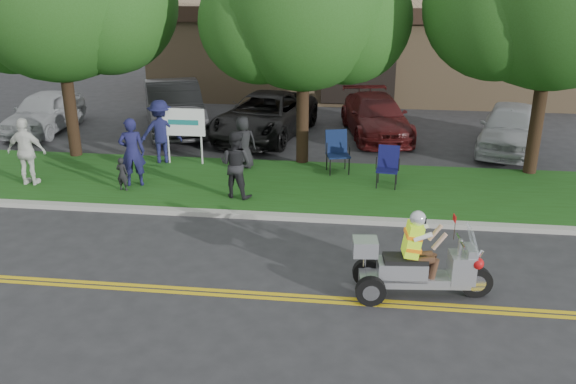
# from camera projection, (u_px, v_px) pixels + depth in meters

# --- Properties ---
(ground) EXTENTS (120.00, 120.00, 0.00)m
(ground) POSITION_uv_depth(u_px,v_px,m) (238.00, 281.00, 11.62)
(ground) COLOR #28282B
(ground) RESTS_ON ground
(centerline_near) EXTENTS (60.00, 0.10, 0.01)m
(centerline_near) POSITION_uv_depth(u_px,v_px,m) (232.00, 296.00, 11.08)
(centerline_near) COLOR gold
(centerline_near) RESTS_ON ground
(centerline_far) EXTENTS (60.00, 0.10, 0.01)m
(centerline_far) POSITION_uv_depth(u_px,v_px,m) (234.00, 291.00, 11.22)
(centerline_far) COLOR gold
(centerline_far) RESTS_ON ground
(curb) EXTENTS (60.00, 0.25, 0.12)m
(curb) POSITION_uv_depth(u_px,v_px,m) (264.00, 216.00, 14.42)
(curb) COLOR #A8A89E
(curb) RESTS_ON ground
(grass_verge) EXTENTS (60.00, 4.00, 0.10)m
(grass_verge) POSITION_uv_depth(u_px,v_px,m) (276.00, 185.00, 16.42)
(grass_verge) COLOR #1E4813
(grass_verge) RESTS_ON ground
(commercial_building) EXTENTS (18.00, 8.20, 4.00)m
(commercial_building) POSITION_uv_depth(u_px,v_px,m) (360.00, 46.00, 28.28)
(commercial_building) COLOR #9E7F5B
(commercial_building) RESTS_ON ground
(tree_mid) EXTENTS (5.88, 4.80, 7.05)m
(tree_mid) POSITION_uv_depth(u_px,v_px,m) (305.00, 11.00, 16.69)
(tree_mid) COLOR #332114
(tree_mid) RESTS_ON ground
(business_sign) EXTENTS (1.25, 0.06, 1.75)m
(business_sign) POSITION_uv_depth(u_px,v_px,m) (184.00, 125.00, 17.62)
(business_sign) COLOR silver
(business_sign) RESTS_ON ground
(trike_scooter) EXTENTS (2.55, 0.89, 1.67)m
(trike_scooter) POSITION_uv_depth(u_px,v_px,m) (416.00, 267.00, 10.90)
(trike_scooter) COLOR black
(trike_scooter) RESTS_ON ground
(lawn_chair_a) EXTENTS (0.76, 0.78, 1.17)m
(lawn_chair_a) POSITION_uv_depth(u_px,v_px,m) (337.00, 149.00, 17.14)
(lawn_chair_a) COLOR black
(lawn_chair_a) RESTS_ON grass_verge
(lawn_chair_b) EXTENTS (0.62, 0.64, 1.06)m
(lawn_chair_b) POSITION_uv_depth(u_px,v_px,m) (388.00, 164.00, 16.08)
(lawn_chair_b) COLOR black
(lawn_chair_b) RESTS_ON grass_verge
(spectator_adult_left) EXTENTS (0.77, 0.62, 1.83)m
(spectator_adult_left) POSITION_uv_depth(u_px,v_px,m) (132.00, 152.00, 15.96)
(spectator_adult_left) COLOR #181843
(spectator_adult_left) RESTS_ON grass_verge
(spectator_adult_mid) EXTENTS (0.97, 0.84, 1.71)m
(spectator_adult_mid) POSITION_uv_depth(u_px,v_px,m) (236.00, 164.00, 15.19)
(spectator_adult_mid) COLOR black
(spectator_adult_mid) RESTS_ON grass_verge
(spectator_adult_right) EXTENTS (1.06, 0.45, 1.80)m
(spectator_adult_right) POSITION_uv_depth(u_px,v_px,m) (27.00, 152.00, 16.03)
(spectator_adult_right) COLOR silver
(spectator_adult_right) RESTS_ON grass_verge
(spectator_chair_a) EXTENTS (1.36, 1.02, 1.86)m
(spectator_chair_a) POSITION_uv_depth(u_px,v_px,m) (161.00, 131.00, 17.82)
(spectator_chair_a) COLOR #181942
(spectator_chair_a) RESTS_ON grass_verge
(spectator_chair_b) EXTENTS (0.86, 0.69, 1.52)m
(spectator_chair_b) POSITION_uv_depth(u_px,v_px,m) (243.00, 142.00, 17.37)
(spectator_chair_b) COLOR black
(spectator_chair_b) RESTS_ON grass_verge
(child_left) EXTENTS (0.35, 0.26, 0.88)m
(child_left) POSITION_uv_depth(u_px,v_px,m) (122.00, 174.00, 15.77)
(child_left) COLOR black
(child_left) RESTS_ON grass_verge
(parked_car_far_left) EXTENTS (1.78, 4.15, 1.40)m
(parked_car_far_left) POSITION_uv_depth(u_px,v_px,m) (44.00, 112.00, 21.62)
(parked_car_far_left) COLOR #9D9FA3
(parked_car_far_left) RESTS_ON ground
(parked_car_left) EXTENTS (3.65, 5.54, 1.73)m
(parked_car_left) POSITION_uv_depth(u_px,v_px,m) (174.00, 107.00, 21.60)
(parked_car_left) COLOR #282729
(parked_car_left) RESTS_ON ground
(parked_car_mid) EXTENTS (3.51, 5.71, 1.48)m
(parked_car_mid) POSITION_uv_depth(u_px,v_px,m) (265.00, 116.00, 20.88)
(parked_car_mid) COLOR black
(parked_car_mid) RESTS_ON ground
(parked_car_right) EXTENTS (2.80, 5.00, 1.37)m
(parked_car_right) POSITION_uv_depth(u_px,v_px,m) (376.00, 116.00, 21.05)
(parked_car_right) COLOR #451011
(parked_car_right) RESTS_ON ground
(parked_car_far_right) EXTENTS (2.90, 4.71, 1.50)m
(parked_car_far_right) POSITION_uv_depth(u_px,v_px,m) (510.00, 128.00, 19.37)
(parked_car_far_right) COLOR #AAACB1
(parked_car_far_right) RESTS_ON ground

